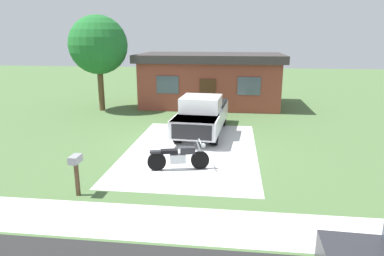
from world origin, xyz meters
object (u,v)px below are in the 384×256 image
at_px(pickup_truck, 203,114).
at_px(neighbor_house, 211,79).
at_px(shade_tree, 98,45).
at_px(motorcycle, 179,157).
at_px(mailbox, 76,165).

xyz_separation_m(pickup_truck, neighbor_house, (-0.13, 7.35, 0.84)).
distance_m(shade_tree, neighbor_house, 7.67).
height_order(pickup_truck, neighbor_house, neighbor_house).
bearing_deg(neighbor_house, motorcycle, -91.14).
bearing_deg(shade_tree, neighbor_house, 21.32).
bearing_deg(mailbox, motorcycle, 42.29).
xyz_separation_m(motorcycle, pickup_truck, (0.38, 5.03, 0.48)).
bearing_deg(pickup_truck, mailbox, -112.28).
distance_m(mailbox, neighbor_house, 15.13).
bearing_deg(motorcycle, shade_tree, 124.06).
xyz_separation_m(pickup_truck, shade_tree, (-6.94, 4.69, 3.15)).
relative_size(pickup_truck, shade_tree, 0.97).
xyz_separation_m(motorcycle, mailbox, (-2.68, -2.44, 0.51)).
height_order(shade_tree, neighbor_house, shade_tree).
bearing_deg(motorcycle, mailbox, -137.71).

